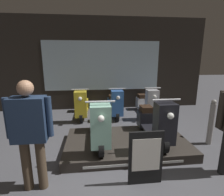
% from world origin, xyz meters
% --- Properties ---
extents(ground_plane, '(30.00, 30.00, 0.00)m').
position_xyz_m(ground_plane, '(0.00, 0.00, 0.00)').
color(ground_plane, '#4C4C51').
extents(shop_wall_back, '(7.37, 0.09, 3.20)m').
position_xyz_m(shop_wall_back, '(0.00, 4.22, 1.60)').
color(shop_wall_back, '#28231E').
rests_on(shop_wall_back, ground_plane).
extents(display_platform, '(2.50, 1.45, 0.18)m').
position_xyz_m(display_platform, '(0.31, 1.23, 0.09)').
color(display_platform, '#2D2823').
rests_on(display_platform, ground_plane).
extents(scooter_display_left, '(0.49, 1.51, 0.99)m').
position_xyz_m(scooter_display_left, '(-0.25, 1.16, 0.56)').
color(scooter_display_left, black).
rests_on(scooter_display_left, display_platform).
extents(scooter_display_right, '(0.49, 1.51, 0.99)m').
position_xyz_m(scooter_display_right, '(0.87, 1.16, 0.56)').
color(scooter_display_right, black).
rests_on(scooter_display_right, display_platform).
extents(scooter_backrow_0, '(0.49, 1.51, 0.99)m').
position_xyz_m(scooter_backrow_0, '(-0.71, 3.28, 0.38)').
color(scooter_backrow_0, black).
rests_on(scooter_backrow_0, ground_plane).
extents(scooter_backrow_1, '(0.49, 1.51, 0.99)m').
position_xyz_m(scooter_backrow_1, '(0.33, 3.28, 0.38)').
color(scooter_backrow_1, black).
rests_on(scooter_backrow_1, ground_plane).
extents(scooter_backrow_2, '(0.49, 1.51, 0.99)m').
position_xyz_m(scooter_backrow_2, '(1.38, 3.28, 0.38)').
color(scooter_backrow_2, black).
rests_on(scooter_backrow_2, ground_plane).
extents(person_left_browsing, '(0.61, 0.25, 1.58)m').
position_xyz_m(person_left_browsing, '(-1.22, 0.24, 0.94)').
color(person_left_browsing, '#473828').
rests_on(person_left_browsing, ground_plane).
extents(price_sign_board, '(0.51, 0.04, 0.84)m').
position_xyz_m(price_sign_board, '(0.38, 0.15, 0.43)').
color(price_sign_board, black).
rests_on(price_sign_board, ground_plane).
extents(street_bollard, '(0.12, 0.12, 1.00)m').
position_xyz_m(street_bollard, '(2.14, 1.20, 0.50)').
color(street_bollard, gray).
rests_on(street_bollard, ground_plane).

